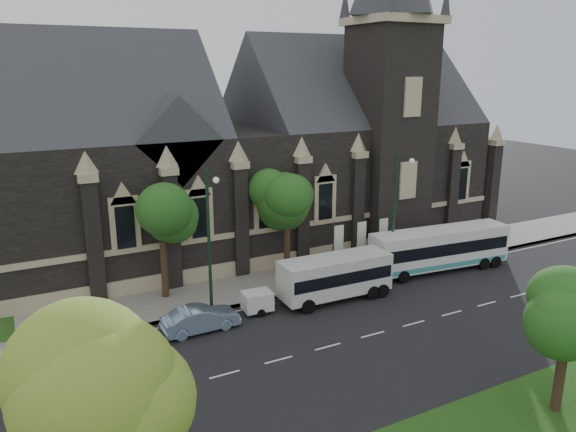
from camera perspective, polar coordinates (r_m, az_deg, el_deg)
ground at (r=30.71m, az=4.16°, el=-13.41°), size 160.00×160.00×0.00m
sidewalk at (r=38.26m, az=-3.41°, el=-7.28°), size 80.00×5.00×0.15m
museum at (r=46.39m, az=-2.56°, el=7.11°), size 40.00×17.70×29.90m
tree_park_near at (r=16.49m, az=-15.18°, el=-15.49°), size 4.42×4.42×8.56m
tree_park_east at (r=26.60m, az=27.10°, el=-8.81°), size 3.40×3.40×6.28m
tree_walk_right at (r=38.89m, az=0.03°, el=2.01°), size 4.08×4.08×7.80m
tree_walk_left at (r=35.72m, az=-12.86°, el=0.29°), size 3.91×3.91×7.64m
street_lamp_near at (r=39.77m, az=11.18°, el=0.97°), size 0.36×1.88×9.00m
street_lamp_mid at (r=33.06m, az=-8.14°, el=-1.79°), size 0.36×1.88×9.00m
banner_flag_left at (r=39.89m, az=5.09°, el=-2.83°), size 0.90×0.10×4.00m
banner_flag_center at (r=40.96m, az=7.45°, el=-2.41°), size 0.90×0.10×4.00m
banner_flag_right at (r=42.11m, az=9.68°, el=-2.02°), size 0.90×0.10×4.00m
tour_coach at (r=42.19m, az=15.53°, el=-3.24°), size 11.12×3.44×3.19m
shuttle_bus at (r=35.89m, az=4.95°, el=-6.14°), size 7.50×2.79×2.87m
box_trailer at (r=34.21m, az=-3.22°, el=-8.82°), size 2.60×1.53×1.37m
sedan at (r=32.39m, az=-9.10°, el=-10.51°), size 4.53×1.68×1.48m
car_far_red at (r=31.31m, az=-17.88°, el=-12.01°), size 4.60×2.20×1.52m
car_far_white at (r=31.54m, az=-27.35°, el=-13.00°), size 4.79×2.14×1.36m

